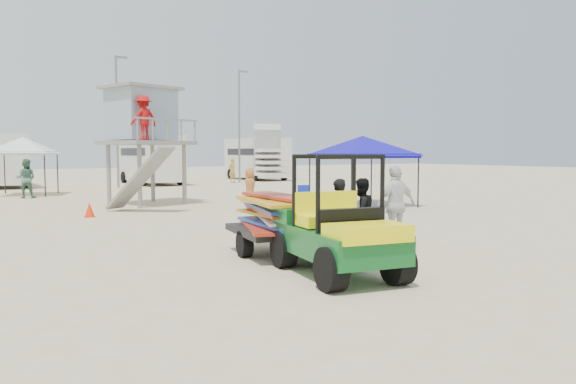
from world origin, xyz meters
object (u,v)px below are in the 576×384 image
surf_trailer (272,208)px  man_left (338,215)px  lifeguard_tower (143,119)px  utility_cart (337,221)px  canopy_blue (363,140)px

surf_trailer → man_left: surf_trailer is taller
man_left → lifeguard_tower: bearing=-88.8°
utility_cart → lifeguard_tower: 15.40m
man_left → lifeguard_tower: size_ratio=0.34×
lifeguard_tower → canopy_blue: lifeguard_tower is taller
surf_trailer → canopy_blue: 11.56m
lifeguard_tower → canopy_blue: size_ratio=1.35×
utility_cart → surf_trailer: (0.01, 2.34, 0.02)m
utility_cart → surf_trailer: surf_trailer is taller
utility_cart → surf_trailer: 2.34m
surf_trailer → man_left: size_ratio=1.75×
canopy_blue → lifeguard_tower: bearing=144.7°
surf_trailer → canopy_blue: size_ratio=0.79×
canopy_blue → man_left: bearing=-131.9°
surf_trailer → man_left: 1.56m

